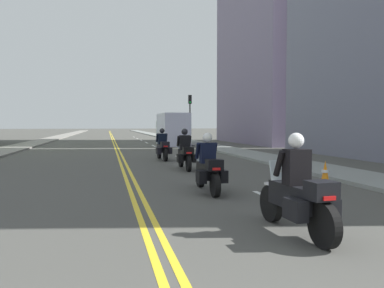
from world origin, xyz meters
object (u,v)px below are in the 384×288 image
Objects in this scene: motorcycle_0 at (299,195)px; parked_truck at (172,131)px; motorcycle_1 at (208,169)px; motorcycle_2 at (185,153)px; traffic_light_far at (190,110)px; traffic_cone_0 at (325,175)px; motorcycle_3 at (163,147)px.

motorcycle_0 is 28.09m from parked_truck.
motorcycle_1 is at bearing -97.31° from parked_truck.
motorcycle_2 is at bearing -97.99° from parked_truck.
motorcycle_1 is 25.03m from traffic_light_far.
motorcycle_0 is 1.02× the size of motorcycle_2.
traffic_cone_0 is 24.82m from traffic_light_far.
motorcycle_0 is at bearing -89.47° from motorcycle_2.
parked_truck is at bearing -162.55° from traffic_light_far.
motorcycle_0 reaches higher than motorcycle_1.
traffic_light_far is at bearing 86.48° from traffic_cone_0.
traffic_light_far is 2.65m from parked_truck.
motorcycle_1 is 2.75× the size of traffic_cone_0.
motorcycle_1 is 3.36m from traffic_cone_0.
traffic_cone_0 is at bearing -93.52° from traffic_light_far.
parked_truck is (-0.29, 24.06, 0.88)m from traffic_cone_0.
parked_truck is (-1.80, -0.57, -1.86)m from traffic_light_far.
motorcycle_1 is at bearing -101.25° from traffic_light_far.
motorcycle_3 reaches higher than traffic_cone_0.
parked_truck reaches higher than motorcycle_3.
motorcycle_0 is at bearing -98.86° from traffic_light_far.
motorcycle_3 reaches higher than motorcycle_1.
motorcycle_3 is at bearing -107.52° from traffic_light_far.
motorcycle_2 is (0.44, 5.20, 0.02)m from motorcycle_1.
traffic_cone_0 is at bearing -61.00° from motorcycle_2.
motorcycle_1 reaches higher than traffic_cone_0.
parked_truck is (2.65, 27.96, 0.61)m from motorcycle_0.
traffic_cone_0 is at bearing -75.06° from motorcycle_3.
traffic_cone_0 is at bearing 49.69° from motorcycle_0.
motorcycle_3 is at bearing 94.63° from motorcycle_2.
parked_truck is (2.91, 14.37, 0.62)m from motorcycle_3.
motorcycle_0 is at bearing -95.41° from parked_truck.
traffic_light_far is at bearing 79.24° from motorcycle_1.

